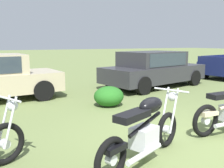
# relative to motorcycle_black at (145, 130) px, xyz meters

# --- Properties ---
(ground_plane) EXTENTS (120.00, 120.00, 0.00)m
(ground_plane) POSITION_rel_motorcycle_black_xyz_m (1.10, 0.24, -0.49)
(ground_plane) COLOR olive
(motorcycle_black) EXTENTS (1.98, 1.06, 1.02)m
(motorcycle_black) POSITION_rel_motorcycle_black_xyz_m (0.00, 0.00, 0.00)
(motorcycle_black) COLOR black
(motorcycle_black) RESTS_ON ground
(car_charcoal) EXTENTS (4.74, 2.68, 1.43)m
(car_charcoal) POSITION_rel_motorcycle_black_xyz_m (4.09, 5.27, 0.31)
(car_charcoal) COLOR #2D2D33
(car_charcoal) RESTS_ON ground
(shrub_low) EXTENTS (0.86, 0.80, 0.57)m
(shrub_low) POSITION_rel_motorcycle_black_xyz_m (1.06, 3.26, -0.20)
(shrub_low) COLOR #23641E
(shrub_low) RESTS_ON ground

